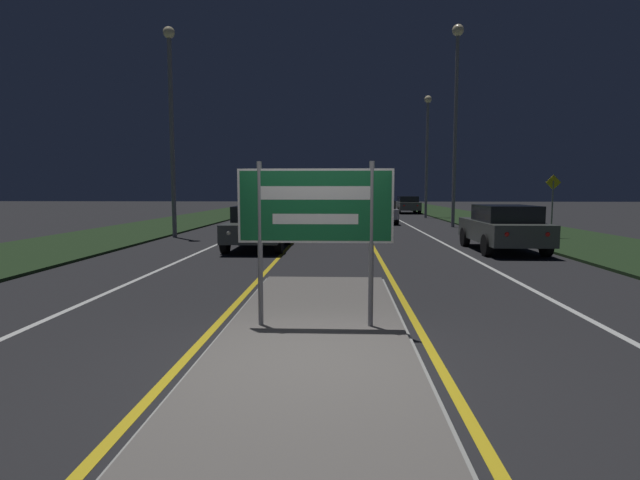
# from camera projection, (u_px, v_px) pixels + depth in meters

# --- Properties ---
(ground_plane) EXTENTS (160.00, 160.00, 0.00)m
(ground_plane) POSITION_uv_depth(u_px,v_px,m) (309.00, 366.00, 5.67)
(ground_plane) COLOR #232326
(median_island) EXTENTS (2.59, 7.95, 0.10)m
(median_island) POSITION_uv_depth(u_px,v_px,m) (315.00, 329.00, 7.04)
(median_island) COLOR #999993
(median_island) RESTS_ON ground_plane
(verge_left) EXTENTS (5.00, 100.00, 0.08)m
(verge_left) POSITION_uv_depth(u_px,v_px,m) (152.00, 228.00, 25.95)
(verge_left) COLOR #1E3319
(verge_left) RESTS_ON ground_plane
(verge_right) EXTENTS (5.00, 100.00, 0.08)m
(verge_right) POSITION_uv_depth(u_px,v_px,m) (522.00, 229.00, 25.15)
(verge_right) COLOR #1E3319
(verge_right) RESTS_ON ground_plane
(centre_line_yellow_left) EXTENTS (0.12, 70.00, 0.01)m
(centre_line_yellow_left) POSITION_uv_depth(u_px,v_px,m) (311.00, 222.00, 30.59)
(centre_line_yellow_left) COLOR gold
(centre_line_yellow_left) RESTS_ON ground_plane
(centre_line_yellow_right) EXTENTS (0.12, 70.00, 0.01)m
(centre_line_yellow_right) POSITION_uv_depth(u_px,v_px,m) (360.00, 223.00, 30.46)
(centre_line_yellow_right) COLOR gold
(centre_line_yellow_right) RESTS_ON ground_plane
(lane_line_white_left) EXTENTS (0.12, 70.00, 0.01)m
(lane_line_white_left) POSITION_uv_depth(u_px,v_px,m) (267.00, 222.00, 30.70)
(lane_line_white_left) COLOR silver
(lane_line_white_left) RESTS_ON ground_plane
(lane_line_white_right) EXTENTS (0.12, 70.00, 0.01)m
(lane_line_white_right) POSITION_uv_depth(u_px,v_px,m) (404.00, 223.00, 30.34)
(lane_line_white_right) COLOR silver
(lane_line_white_right) RESTS_ON ground_plane
(edge_line_white_left) EXTENTS (0.10, 70.00, 0.01)m
(edge_line_white_left) POSITION_uv_depth(u_px,v_px,m) (219.00, 222.00, 30.83)
(edge_line_white_left) COLOR silver
(edge_line_white_left) RESTS_ON ground_plane
(edge_line_white_right) EXTENTS (0.10, 70.00, 0.01)m
(edge_line_white_right) POSITION_uv_depth(u_px,v_px,m) (454.00, 223.00, 30.22)
(edge_line_white_right) COLOR silver
(edge_line_white_right) RESTS_ON ground_plane
(highway_sign) EXTENTS (2.15, 0.07, 2.29)m
(highway_sign) POSITION_uv_depth(u_px,v_px,m) (315.00, 212.00, 6.87)
(highway_sign) COLOR gray
(highway_sign) RESTS_ON median_island
(streetlight_left_near) EXTENTS (0.47, 0.47, 8.60)m
(streetlight_left_near) POSITION_uv_depth(u_px,v_px,m) (171.00, 109.00, 20.52)
(streetlight_left_near) COLOR gray
(streetlight_left_near) RESTS_ON ground_plane
(streetlight_right_near) EXTENTS (0.60, 0.60, 10.55)m
(streetlight_right_near) POSITION_uv_depth(u_px,v_px,m) (456.00, 92.00, 26.16)
(streetlight_right_near) COLOR gray
(streetlight_right_near) RESTS_ON ground_plane
(streetlight_right_far) EXTENTS (0.51, 0.51, 8.56)m
(streetlight_right_far) POSITION_uv_depth(u_px,v_px,m) (427.00, 140.00, 35.10)
(streetlight_right_far) COLOR gray
(streetlight_right_far) RESTS_ON ground_plane
(car_receding_0) EXTENTS (1.98, 4.40, 1.51)m
(car_receding_0) POSITION_uv_depth(u_px,v_px,m) (503.00, 227.00, 16.23)
(car_receding_0) COLOR #4C514C
(car_receding_0) RESTS_ON ground_plane
(car_receding_1) EXTENTS (1.96, 4.56, 1.37)m
(car_receding_1) POSITION_uv_depth(u_px,v_px,m) (380.00, 211.00, 29.98)
(car_receding_1) COLOR #B7B7BC
(car_receding_1) RESTS_ON ground_plane
(car_receding_2) EXTENTS (1.90, 4.60, 1.46)m
(car_receding_2) POSITION_uv_depth(u_px,v_px,m) (407.00, 204.00, 42.60)
(car_receding_2) COLOR #4C514C
(car_receding_2) RESTS_ON ground_plane
(car_approaching_0) EXTENTS (1.93, 4.31, 1.45)m
(car_approaching_0) POSITION_uv_depth(u_px,v_px,m) (259.00, 226.00, 16.99)
(car_approaching_0) COLOR #4C514C
(car_approaching_0) RESTS_ON ground_plane
(warning_sign) EXTENTS (0.60, 0.06, 2.52)m
(warning_sign) POSITION_uv_depth(u_px,v_px,m) (553.00, 200.00, 19.94)
(warning_sign) COLOR gray
(warning_sign) RESTS_ON verge_right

